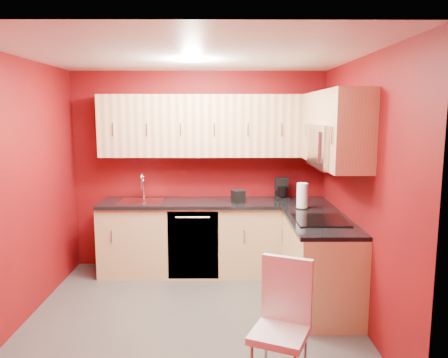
{
  "coord_description": "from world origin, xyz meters",
  "views": [
    {
      "loc": [
        0.28,
        -4.06,
        1.98
      ],
      "look_at": [
        0.31,
        0.55,
        1.28
      ],
      "focal_mm": 35.0,
      "sensor_mm": 36.0,
      "label": 1
    }
  ],
  "objects_px": {
    "microwave": "(335,146)",
    "paper_towel": "(302,196)",
    "dining_chair": "(280,327)",
    "coffee_maker": "(282,189)",
    "napkin_holder": "(238,196)",
    "sink": "(141,198)"
  },
  "relations": [
    {
      "from": "microwave",
      "to": "paper_towel",
      "type": "xyz_separation_m",
      "value": [
        -0.2,
        0.58,
        -0.61
      ]
    },
    {
      "from": "microwave",
      "to": "dining_chair",
      "type": "xyz_separation_m",
      "value": [
        -0.69,
        -1.34,
        -1.19
      ]
    },
    {
      "from": "coffee_maker",
      "to": "dining_chair",
      "type": "distance_m",
      "value": 2.53
    },
    {
      "from": "coffee_maker",
      "to": "napkin_holder",
      "type": "bearing_deg",
      "value": -166.16
    },
    {
      "from": "sink",
      "to": "coffee_maker",
      "type": "distance_m",
      "value": 1.75
    },
    {
      "from": "coffee_maker",
      "to": "napkin_holder",
      "type": "distance_m",
      "value": 0.59
    },
    {
      "from": "microwave",
      "to": "sink",
      "type": "height_order",
      "value": "microwave"
    },
    {
      "from": "sink",
      "to": "dining_chair",
      "type": "xyz_separation_m",
      "value": [
        1.4,
        -2.35,
        -0.48
      ]
    },
    {
      "from": "coffee_maker",
      "to": "paper_towel",
      "type": "xyz_separation_m",
      "value": [
        0.15,
        -0.52,
        0.01
      ]
    },
    {
      "from": "microwave",
      "to": "paper_towel",
      "type": "height_order",
      "value": "microwave"
    },
    {
      "from": "coffee_maker",
      "to": "dining_chair",
      "type": "height_order",
      "value": "coffee_maker"
    },
    {
      "from": "coffee_maker",
      "to": "paper_towel",
      "type": "relative_size",
      "value": 0.92
    },
    {
      "from": "microwave",
      "to": "dining_chair",
      "type": "height_order",
      "value": "microwave"
    },
    {
      "from": "paper_towel",
      "to": "dining_chair",
      "type": "bearing_deg",
      "value": -104.55
    },
    {
      "from": "sink",
      "to": "paper_towel",
      "type": "xyz_separation_m",
      "value": [
        1.9,
        -0.43,
        0.11
      ]
    },
    {
      "from": "napkin_holder",
      "to": "dining_chair",
      "type": "bearing_deg",
      "value": -84.62
    },
    {
      "from": "sink",
      "to": "coffee_maker",
      "type": "xyz_separation_m",
      "value": [
        1.75,
        0.09,
        0.1
      ]
    },
    {
      "from": "paper_towel",
      "to": "dining_chair",
      "type": "distance_m",
      "value": 2.07
    },
    {
      "from": "sink",
      "to": "dining_chair",
      "type": "relative_size",
      "value": 0.56
    },
    {
      "from": "paper_towel",
      "to": "coffee_maker",
      "type": "bearing_deg",
      "value": 106.34
    },
    {
      "from": "sink",
      "to": "paper_towel",
      "type": "distance_m",
      "value": 1.95
    },
    {
      "from": "sink",
      "to": "napkin_holder",
      "type": "distance_m",
      "value": 1.19
    }
  ]
}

